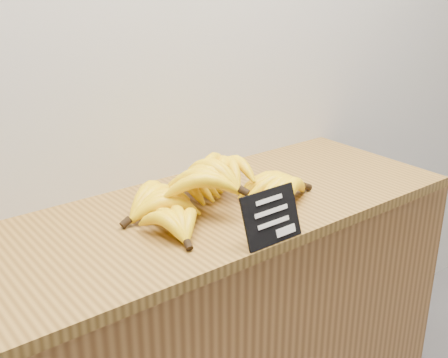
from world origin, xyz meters
TOP-DOWN VIEW (x-y plane):
  - counter at (0.02, 2.75)m, footprint 1.46×0.50m
  - counter_top at (0.02, 2.75)m, footprint 1.37×0.54m
  - chalkboard_sign at (0.00, 2.50)m, footprint 0.16×0.05m
  - banana_pile at (-0.01, 2.74)m, footprint 0.57×0.39m

SIDE VIEW (x-z plane):
  - counter at x=0.02m, z-range 0.00..0.90m
  - counter_top at x=0.02m, z-range 0.90..0.93m
  - banana_pile at x=-0.01m, z-range 0.92..1.04m
  - chalkboard_sign at x=0.00m, z-range 0.93..1.05m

